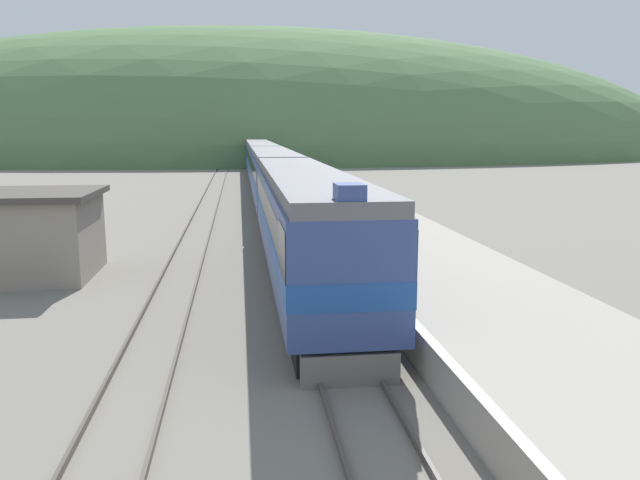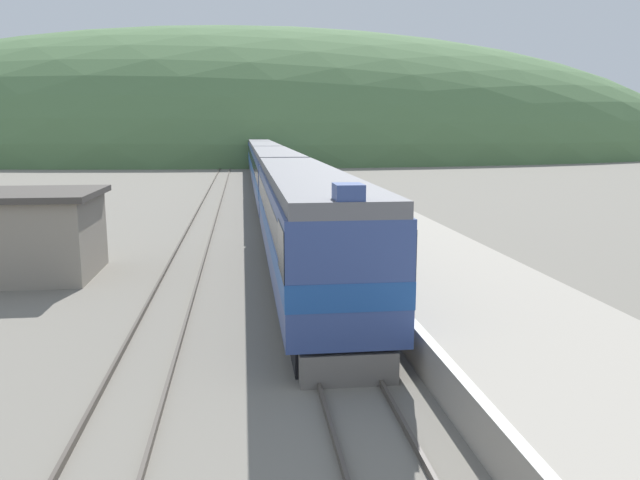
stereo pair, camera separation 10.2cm
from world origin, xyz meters
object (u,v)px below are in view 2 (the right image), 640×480
object	(u,v)px
carriage_third	(264,161)
express_train_lead_car	(305,222)
carriage_fourth	(259,153)
carriage_second	(275,177)

from	to	relation	value
carriage_third	express_train_lead_car	bearing A→B (deg)	-90.00
carriage_third	carriage_fourth	world-z (taller)	same
express_train_lead_car	carriage_second	xyz separation A→B (m)	(0.00, 22.05, -0.01)
express_train_lead_car	carriage_third	world-z (taller)	express_train_lead_car
carriage_second	carriage_third	world-z (taller)	same
carriage_second	carriage_third	size ratio (longest dim) A/B	1.00
carriage_second	carriage_third	xyz separation A→B (m)	(0.00, 22.04, 0.00)
express_train_lead_car	carriage_fourth	bearing A→B (deg)	90.00
express_train_lead_car	carriage_second	size ratio (longest dim) A/B	0.98
carriage_third	carriage_fourth	bearing A→B (deg)	90.00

